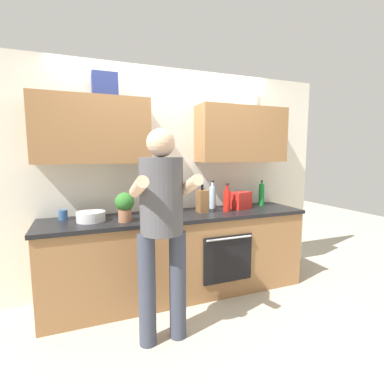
{
  "coord_description": "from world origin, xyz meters",
  "views": [
    {
      "loc": [
        -1.01,
        -2.88,
        1.54
      ],
      "look_at": [
        0.1,
        -0.1,
        1.15
      ],
      "focal_mm": 27.03,
      "sensor_mm": 36.0,
      "label": 1
    }
  ],
  "objects_px": {
    "knife_block": "(202,201)",
    "potted_herb": "(125,205)",
    "bottle_wine": "(156,207)",
    "bottle_syrup": "(169,208)",
    "person_standing": "(162,219)",
    "cup_ceramic": "(179,207)",
    "grocery_bag_crisps": "(241,200)",
    "bottle_soda": "(261,194)",
    "cup_coffee": "(122,213)",
    "cup_tea": "(63,215)",
    "bottle_hotsauce": "(227,200)",
    "bottle_water": "(212,197)",
    "mixing_bowl": "(91,216)"
  },
  "relations": [
    {
      "from": "bottle_water",
      "to": "mixing_bowl",
      "type": "height_order",
      "value": "bottle_water"
    },
    {
      "from": "bottle_soda",
      "to": "bottle_hotsauce",
      "type": "height_order",
      "value": "bottle_hotsauce"
    },
    {
      "from": "bottle_hotsauce",
      "to": "person_standing",
      "type": "bearing_deg",
      "value": -144.37
    },
    {
      "from": "potted_herb",
      "to": "bottle_hotsauce",
      "type": "bearing_deg",
      "value": 4.52
    },
    {
      "from": "cup_tea",
      "to": "knife_block",
      "type": "distance_m",
      "value": 1.44
    },
    {
      "from": "bottle_water",
      "to": "bottle_hotsauce",
      "type": "bearing_deg",
      "value": -71.43
    },
    {
      "from": "bottle_soda",
      "to": "bottle_syrup",
      "type": "relative_size",
      "value": 1.48
    },
    {
      "from": "cup_ceramic",
      "to": "grocery_bag_crisps",
      "type": "height_order",
      "value": "grocery_bag_crisps"
    },
    {
      "from": "cup_coffee",
      "to": "cup_tea",
      "type": "height_order",
      "value": "cup_coffee"
    },
    {
      "from": "cup_coffee",
      "to": "cup_tea",
      "type": "distance_m",
      "value": 0.57
    },
    {
      "from": "person_standing",
      "to": "knife_block",
      "type": "height_order",
      "value": "person_standing"
    },
    {
      "from": "bottle_syrup",
      "to": "person_standing",
      "type": "bearing_deg",
      "value": -111.41
    },
    {
      "from": "bottle_hotsauce",
      "to": "bottle_soda",
      "type": "bearing_deg",
      "value": 17.75
    },
    {
      "from": "bottle_syrup",
      "to": "mixing_bowl",
      "type": "relative_size",
      "value": 0.78
    },
    {
      "from": "grocery_bag_crisps",
      "to": "bottle_syrup",
      "type": "bearing_deg",
      "value": -177.23
    },
    {
      "from": "bottle_water",
      "to": "bottle_syrup",
      "type": "distance_m",
      "value": 0.63
    },
    {
      "from": "bottle_syrup",
      "to": "mixing_bowl",
      "type": "bearing_deg",
      "value": 178.31
    },
    {
      "from": "bottle_water",
      "to": "cup_ceramic",
      "type": "distance_m",
      "value": 0.45
    },
    {
      "from": "bottle_water",
      "to": "potted_herb",
      "type": "relative_size",
      "value": 1.17
    },
    {
      "from": "bottle_wine",
      "to": "person_standing",
      "type": "bearing_deg",
      "value": -99.93
    },
    {
      "from": "bottle_water",
      "to": "cup_tea",
      "type": "relative_size",
      "value": 3.39
    },
    {
      "from": "cup_tea",
      "to": "cup_coffee",
      "type": "bearing_deg",
      "value": -13.24
    },
    {
      "from": "knife_block",
      "to": "potted_herb",
      "type": "xyz_separation_m",
      "value": [
        -0.87,
        -0.14,
        0.04
      ]
    },
    {
      "from": "cup_ceramic",
      "to": "knife_block",
      "type": "bearing_deg",
      "value": -27.33
    },
    {
      "from": "grocery_bag_crisps",
      "to": "bottle_hotsauce",
      "type": "bearing_deg",
      "value": -163.27
    },
    {
      "from": "person_standing",
      "to": "cup_coffee",
      "type": "height_order",
      "value": "person_standing"
    },
    {
      "from": "bottle_water",
      "to": "grocery_bag_crisps",
      "type": "distance_m",
      "value": 0.34
    },
    {
      "from": "knife_block",
      "to": "bottle_syrup",
      "type": "bearing_deg",
      "value": -175.85
    },
    {
      "from": "knife_block",
      "to": "cup_coffee",
      "type": "bearing_deg",
      "value": 177.32
    },
    {
      "from": "bottle_soda",
      "to": "bottle_syrup",
      "type": "bearing_deg",
      "value": -172.53
    },
    {
      "from": "bottle_wine",
      "to": "cup_ceramic",
      "type": "height_order",
      "value": "bottle_wine"
    },
    {
      "from": "grocery_bag_crisps",
      "to": "bottle_wine",
      "type": "bearing_deg",
      "value": -168.18
    },
    {
      "from": "cup_coffee",
      "to": "cup_ceramic",
      "type": "xyz_separation_m",
      "value": [
        0.64,
        0.08,
        -0.0
      ]
    },
    {
      "from": "bottle_soda",
      "to": "potted_herb",
      "type": "distance_m",
      "value": 1.77
    },
    {
      "from": "bottle_syrup",
      "to": "cup_coffee",
      "type": "distance_m",
      "value": 0.48
    },
    {
      "from": "person_standing",
      "to": "bottle_water",
      "type": "height_order",
      "value": "person_standing"
    },
    {
      "from": "cup_coffee",
      "to": "potted_herb",
      "type": "distance_m",
      "value": 0.21
    },
    {
      "from": "bottle_soda",
      "to": "bottle_syrup",
      "type": "height_order",
      "value": "bottle_soda"
    },
    {
      "from": "bottle_soda",
      "to": "bottle_water",
      "type": "xyz_separation_m",
      "value": [
        -0.67,
        0.03,
        0.0
      ]
    },
    {
      "from": "bottle_hotsauce",
      "to": "knife_block",
      "type": "bearing_deg",
      "value": 169.31
    },
    {
      "from": "person_standing",
      "to": "bottle_wine",
      "type": "distance_m",
      "value": 0.53
    },
    {
      "from": "cup_coffee",
      "to": "cup_tea",
      "type": "relative_size",
      "value": 1.1
    },
    {
      "from": "potted_herb",
      "to": "bottle_water",
      "type": "bearing_deg",
      "value": 16.13
    },
    {
      "from": "mixing_bowl",
      "to": "bottle_soda",
      "type": "bearing_deg",
      "value": 4.01
    },
    {
      "from": "person_standing",
      "to": "cup_coffee",
      "type": "bearing_deg",
      "value": 104.38
    },
    {
      "from": "bottle_wine",
      "to": "bottle_syrup",
      "type": "height_order",
      "value": "bottle_wine"
    },
    {
      "from": "bottle_wine",
      "to": "cup_coffee",
      "type": "height_order",
      "value": "bottle_wine"
    },
    {
      "from": "cup_tea",
      "to": "person_standing",
      "type": "bearing_deg",
      "value": -50.23
    },
    {
      "from": "person_standing",
      "to": "bottle_water",
      "type": "xyz_separation_m",
      "value": [
        0.88,
        0.9,
        0.01
      ]
    },
    {
      "from": "cup_ceramic",
      "to": "grocery_bag_crisps",
      "type": "relative_size",
      "value": 0.43
    }
  ]
}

